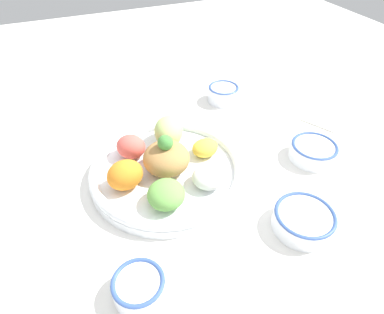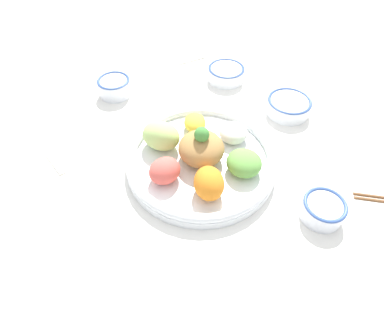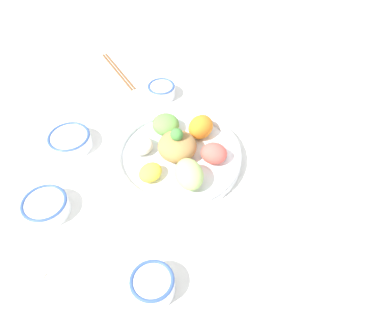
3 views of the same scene
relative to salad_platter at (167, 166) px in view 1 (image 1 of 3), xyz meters
The scene contains 8 objects.
ground_plane 0.04m from the salad_platter, ahead, with size 2.40×2.40×0.00m, color white.
salad_platter is the anchor object (origin of this frame).
sauce_bowl_red 0.33m from the salad_platter, 77.49° to the left, with size 0.10×0.10×0.04m.
rice_bowl_blue 0.29m from the salad_platter, 39.35° to the left, with size 0.11×0.11×0.04m.
sauce_bowl_dark 0.26m from the salad_platter, 28.39° to the right, with size 0.08×0.08×0.04m.
rice_bowl_plain 0.34m from the salad_platter, 132.72° to the left, with size 0.09×0.09×0.05m.
serving_spoon_main 0.30m from the salad_platter, behind, with size 0.09×0.10×0.01m.
serving_spoon_extra 0.41m from the salad_platter, 98.92° to the left, with size 0.13×0.09×0.01m.
Camera 1 is at (0.45, -0.14, 0.48)m, focal length 30.00 mm.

